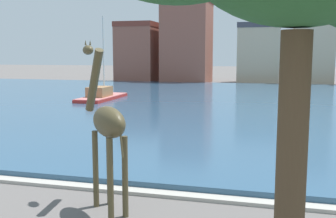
# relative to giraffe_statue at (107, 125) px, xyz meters

# --- Properties ---
(harbor_water) EXTENTS (87.18, 47.93, 0.31)m
(harbor_water) POSITION_rel_giraffe_statue_xyz_m (0.38, 25.75, -2.35)
(harbor_water) COLOR #2D5170
(harbor_water) RESTS_ON ground
(quay_edge_coping) EXTENTS (87.18, 0.50, 0.12)m
(quay_edge_coping) POSITION_rel_giraffe_statue_xyz_m (0.38, 1.54, -2.45)
(quay_edge_coping) COLOR #ADA89E
(quay_edge_coping) RESTS_ON ground
(giraffe_statue) EXTENTS (2.27, 2.27, 4.91)m
(giraffe_statue) POSITION_rel_giraffe_statue_xyz_m (0.00, 0.00, 0.00)
(giraffe_statue) COLOR #4C4228
(giraffe_statue) RESTS_ON ground
(sailboat_red) EXTENTS (2.41, 8.34, 7.98)m
(sailboat_red) POSITION_rel_giraffe_statue_xyz_m (-11.07, 24.81, -2.01)
(sailboat_red) COLOR red
(sailboat_red) RESTS_ON ground
(townhouse_wide_warehouse) EXTENTS (6.24, 7.64, 9.55)m
(townhouse_wide_warehouse) POSITION_rel_giraffe_statue_xyz_m (-17.20, 53.02, 2.28)
(townhouse_wide_warehouse) COLOR #8E5142
(townhouse_wide_warehouse) RESTS_ON ground
(townhouse_narrow_midrow) EXTENTS (7.20, 7.63, 13.13)m
(townhouse_narrow_midrow) POSITION_rel_giraffe_statue_xyz_m (-9.13, 52.64, 4.07)
(townhouse_narrow_midrow) COLOR #8E5142
(townhouse_narrow_midrow) RESTS_ON ground
(townhouse_corner_house) EXTENTS (6.32, 6.41, 9.22)m
(townhouse_corner_house) POSITION_rel_giraffe_statue_xyz_m (1.85, 54.72, 2.12)
(townhouse_corner_house) COLOR #C6B293
(townhouse_corner_house) RESTS_ON ground
(townhouse_end_terrace) EXTENTS (5.76, 6.23, 13.65)m
(townhouse_end_terrace) POSITION_rel_giraffe_statue_xyz_m (9.78, 54.43, 4.33)
(townhouse_end_terrace) COLOR #C6B293
(townhouse_end_terrace) RESTS_ON ground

